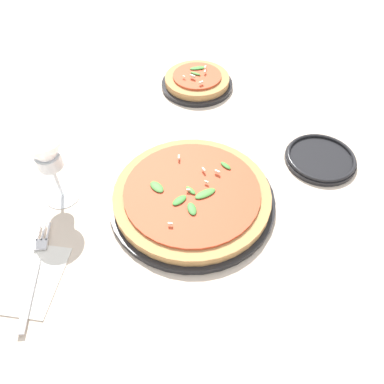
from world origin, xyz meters
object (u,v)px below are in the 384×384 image
at_px(pizza_personal_side, 197,81).
at_px(side_plate_white, 320,158).
at_px(pizza_arugula_main, 192,196).
at_px(wine_glass, 47,155).
at_px(fork, 34,273).

relative_size(pizza_personal_side, side_plate_white, 1.24).
height_order(pizza_arugula_main, side_plate_white, pizza_arugula_main).
height_order(pizza_arugula_main, wine_glass, wine_glass).
height_order(pizza_arugula_main, fork, pizza_arugula_main).
height_order(wine_glass, side_plate_white, wine_glass).
distance_m(pizza_personal_side, fork, 0.65).
xyz_separation_m(wine_glass, fork, (-0.18, 0.03, -0.11)).
xyz_separation_m(pizza_personal_side, fork, (-0.55, 0.35, -0.01)).
distance_m(fork, side_plate_white, 0.64).
distance_m(pizza_arugula_main, pizza_personal_side, 0.42).
bearing_deg(wine_glass, side_plate_white, -85.92).
bearing_deg(fork, pizza_personal_side, -30.53).
xyz_separation_m(pizza_arugula_main, pizza_personal_side, (0.41, -0.06, -0.00)).
height_order(pizza_personal_side, fork, pizza_personal_side).
bearing_deg(pizza_personal_side, wine_glass, 138.25).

